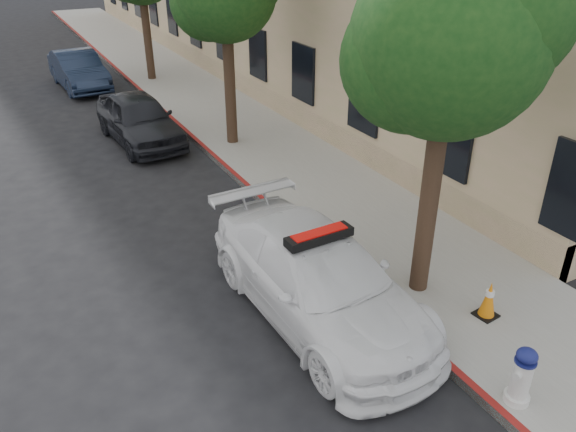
% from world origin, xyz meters
% --- Properties ---
extents(ground, '(120.00, 120.00, 0.00)m').
position_xyz_m(ground, '(0.00, 0.00, 0.00)').
color(ground, black).
rests_on(ground, ground).
extents(sidewalk, '(3.20, 50.00, 0.15)m').
position_xyz_m(sidewalk, '(3.60, 10.00, 0.07)').
color(sidewalk, gray).
rests_on(sidewalk, ground).
extents(curb_strip, '(0.12, 50.00, 0.15)m').
position_xyz_m(curb_strip, '(2.06, 10.00, 0.07)').
color(curb_strip, maroon).
rests_on(curb_strip, ground).
extents(tree_near, '(2.92, 2.82, 5.62)m').
position_xyz_m(tree_near, '(2.93, -2.01, 4.27)').
color(tree_near, black).
rests_on(tree_near, sidewalk).
extents(police_car, '(2.11, 4.86, 1.54)m').
position_xyz_m(police_car, '(1.10, -1.66, 0.70)').
color(police_car, white).
rests_on(police_car, ground).
extents(parked_car_mid, '(1.88, 4.15, 1.38)m').
position_xyz_m(parked_car_mid, '(0.73, 7.57, 0.69)').
color(parked_car_mid, black).
rests_on(parked_car_mid, ground).
extents(parked_car_far, '(1.68, 4.17, 1.35)m').
position_xyz_m(parked_car_far, '(0.28, 14.41, 0.67)').
color(parked_car_far, '#152036').
rests_on(parked_car_far, ground).
extents(fire_hydrant, '(0.36, 0.33, 0.86)m').
position_xyz_m(fire_hydrant, '(2.35, -4.62, 0.57)').
color(fire_hydrant, silver).
rests_on(fire_hydrant, sidewalk).
extents(traffic_cone, '(0.36, 0.36, 0.63)m').
position_xyz_m(traffic_cone, '(3.33, -3.13, 0.46)').
color(traffic_cone, black).
rests_on(traffic_cone, sidewalk).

